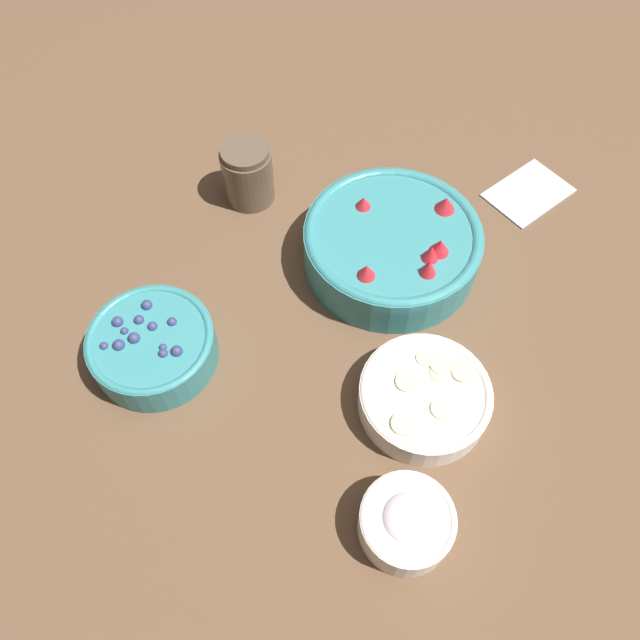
{
  "coord_description": "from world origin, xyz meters",
  "views": [
    {
      "loc": [
        0.48,
        0.21,
        0.74
      ],
      "look_at": [
        0.09,
        0.01,
        0.04
      ],
      "focal_mm": 35.0,
      "sensor_mm": 36.0,
      "label": 1
    }
  ],
  "objects_px": {
    "bowl_strawberries": "(392,244)",
    "bowl_cream": "(406,522)",
    "bowl_blueberries": "(152,345)",
    "jar_chocolate": "(248,175)",
    "bowl_bananas": "(424,396)"
  },
  "relations": [
    {
      "from": "bowl_cream",
      "to": "jar_chocolate",
      "type": "height_order",
      "value": "jar_chocolate"
    },
    {
      "from": "bowl_strawberries",
      "to": "jar_chocolate",
      "type": "distance_m",
      "value": 0.25
    },
    {
      "from": "bowl_strawberries",
      "to": "bowl_blueberries",
      "type": "relative_size",
      "value": 1.53
    },
    {
      "from": "bowl_blueberries",
      "to": "jar_chocolate",
      "type": "height_order",
      "value": "jar_chocolate"
    },
    {
      "from": "bowl_bananas",
      "to": "bowl_blueberries",
      "type": "bearing_deg",
      "value": -74.18
    },
    {
      "from": "bowl_strawberries",
      "to": "bowl_blueberries",
      "type": "bearing_deg",
      "value": -36.29
    },
    {
      "from": "bowl_blueberries",
      "to": "bowl_cream",
      "type": "height_order",
      "value": "bowl_blueberries"
    },
    {
      "from": "bowl_blueberries",
      "to": "bowl_cream",
      "type": "distance_m",
      "value": 0.39
    },
    {
      "from": "bowl_blueberries",
      "to": "bowl_bananas",
      "type": "relative_size",
      "value": 1.0
    },
    {
      "from": "bowl_cream",
      "to": "jar_chocolate",
      "type": "bearing_deg",
      "value": -130.98
    },
    {
      "from": "bowl_bananas",
      "to": "bowl_cream",
      "type": "relative_size",
      "value": 1.55
    },
    {
      "from": "bowl_strawberries",
      "to": "bowl_cream",
      "type": "relative_size",
      "value": 2.36
    },
    {
      "from": "bowl_blueberries",
      "to": "bowl_bananas",
      "type": "xyz_separation_m",
      "value": [
        -0.1,
        0.34,
        -0.01
      ]
    },
    {
      "from": "bowl_bananas",
      "to": "jar_chocolate",
      "type": "height_order",
      "value": "jar_chocolate"
    },
    {
      "from": "bowl_strawberries",
      "to": "bowl_blueberries",
      "type": "distance_m",
      "value": 0.36
    }
  ]
}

